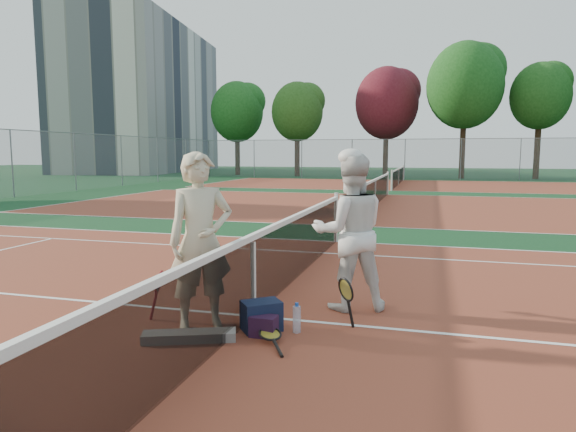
{
  "coord_description": "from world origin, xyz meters",
  "views": [
    {
      "loc": [
        2.03,
        -5.69,
        1.98
      ],
      "look_at": [
        0.0,
        1.54,
        1.05
      ],
      "focal_mm": 32.0,
      "sensor_mm": 36.0,
      "label": 1
    }
  ],
  "objects_px": {
    "player_b": "(350,232)",
    "water_bottle": "(297,319)",
    "racket_spare": "(270,336)",
    "sports_bag_purple": "(264,326)",
    "apartment_block": "(144,101)",
    "player_a": "(201,241)",
    "net_main": "(253,276)",
    "sports_bag_navy": "(261,316)",
    "racket_red": "(159,296)",
    "racket_black_held": "(346,304)"
  },
  "relations": [
    {
      "from": "player_a",
      "to": "player_b",
      "type": "bearing_deg",
      "value": 1.05
    },
    {
      "from": "player_b",
      "to": "apartment_block",
      "type": "bearing_deg",
      "value": -76.95
    },
    {
      "from": "player_b",
      "to": "racket_red",
      "type": "relative_size",
      "value": 3.34
    },
    {
      "from": "racket_red",
      "to": "racket_spare",
      "type": "xyz_separation_m",
      "value": [
        1.48,
        -0.31,
        -0.24
      ]
    },
    {
      "from": "player_b",
      "to": "water_bottle",
      "type": "bearing_deg",
      "value": 47.82
    },
    {
      "from": "sports_bag_purple",
      "to": "racket_red",
      "type": "bearing_deg",
      "value": 172.08
    },
    {
      "from": "racket_black_held",
      "to": "water_bottle",
      "type": "bearing_deg",
      "value": -22.08
    },
    {
      "from": "apartment_block",
      "to": "racket_spare",
      "type": "height_order",
      "value": "apartment_block"
    },
    {
      "from": "racket_spare",
      "to": "sports_bag_purple",
      "type": "relative_size",
      "value": 2.12
    },
    {
      "from": "net_main",
      "to": "racket_spare",
      "type": "relative_size",
      "value": 18.36
    },
    {
      "from": "racket_red",
      "to": "racket_spare",
      "type": "relative_size",
      "value": 0.99
    },
    {
      "from": "net_main",
      "to": "sports_bag_purple",
      "type": "distance_m",
      "value": 0.8
    },
    {
      "from": "player_b",
      "to": "water_bottle",
      "type": "xyz_separation_m",
      "value": [
        -0.41,
        -1.05,
        -0.83
      ]
    },
    {
      "from": "racket_black_held",
      "to": "player_b",
      "type": "bearing_deg",
      "value": -132.6
    },
    {
      "from": "player_b",
      "to": "racket_black_held",
      "type": "bearing_deg",
      "value": 75.46
    },
    {
      "from": "racket_spare",
      "to": "water_bottle",
      "type": "height_order",
      "value": "water_bottle"
    },
    {
      "from": "racket_black_held",
      "to": "racket_spare",
      "type": "height_order",
      "value": "racket_black_held"
    },
    {
      "from": "net_main",
      "to": "sports_bag_navy",
      "type": "xyz_separation_m",
      "value": [
        0.24,
        -0.43,
        -0.34
      ]
    },
    {
      "from": "net_main",
      "to": "apartment_block",
      "type": "bearing_deg",
      "value": 122.47
    },
    {
      "from": "player_a",
      "to": "racket_red",
      "type": "xyz_separation_m",
      "value": [
        -0.59,
        0.1,
        -0.7
      ]
    },
    {
      "from": "racket_spare",
      "to": "sports_bag_purple",
      "type": "xyz_separation_m",
      "value": [
        -0.11,
        0.12,
        0.06
      ]
    },
    {
      "from": "player_a",
      "to": "apartment_block",
      "type": "bearing_deg",
      "value": 84.75
    },
    {
      "from": "racket_spare",
      "to": "water_bottle",
      "type": "bearing_deg",
      "value": -63.06
    },
    {
      "from": "player_a",
      "to": "racket_black_held",
      "type": "distance_m",
      "value": 1.77
    },
    {
      "from": "racket_spare",
      "to": "sports_bag_purple",
      "type": "bearing_deg",
      "value": 9.82
    },
    {
      "from": "racket_black_held",
      "to": "water_bottle",
      "type": "distance_m",
      "value": 0.58
    },
    {
      "from": "apartment_block",
      "to": "racket_black_held",
      "type": "height_order",
      "value": "apartment_block"
    },
    {
      "from": "player_a",
      "to": "player_b",
      "type": "height_order",
      "value": "player_a"
    },
    {
      "from": "sports_bag_navy",
      "to": "sports_bag_purple",
      "type": "height_order",
      "value": "sports_bag_navy"
    },
    {
      "from": "player_b",
      "to": "water_bottle",
      "type": "distance_m",
      "value": 1.4
    },
    {
      "from": "racket_spare",
      "to": "sports_bag_navy",
      "type": "distance_m",
      "value": 0.38
    },
    {
      "from": "net_main",
      "to": "racket_spare",
      "type": "xyz_separation_m",
      "value": [
        0.44,
        -0.73,
        -0.45
      ]
    },
    {
      "from": "racket_red",
      "to": "player_a",
      "type": "bearing_deg",
      "value": -24.23
    },
    {
      "from": "water_bottle",
      "to": "racket_black_held",
      "type": "bearing_deg",
      "value": 26.77
    },
    {
      "from": "racket_black_held",
      "to": "racket_spare",
      "type": "xyz_separation_m",
      "value": [
        -0.7,
        -0.59,
        -0.24
      ]
    },
    {
      "from": "racket_spare",
      "to": "sports_bag_navy",
      "type": "xyz_separation_m",
      "value": [
        -0.2,
        0.31,
        0.11
      ]
    },
    {
      "from": "sports_bag_navy",
      "to": "racket_black_held",
      "type": "bearing_deg",
      "value": 17.4
    },
    {
      "from": "player_a",
      "to": "racket_black_held",
      "type": "height_order",
      "value": "player_a"
    },
    {
      "from": "apartment_block",
      "to": "racket_spare",
      "type": "distance_m",
      "value": 53.53
    },
    {
      "from": "water_bottle",
      "to": "racket_red",
      "type": "bearing_deg",
      "value": -179.23
    },
    {
      "from": "net_main",
      "to": "racket_red",
      "type": "height_order",
      "value": "net_main"
    },
    {
      "from": "player_a",
      "to": "water_bottle",
      "type": "bearing_deg",
      "value": -30.78
    },
    {
      "from": "apartment_block",
      "to": "water_bottle",
      "type": "bearing_deg",
      "value": -57.17
    },
    {
      "from": "player_b",
      "to": "player_a",
      "type": "bearing_deg",
      "value": 17.28
    },
    {
      "from": "net_main",
      "to": "water_bottle",
      "type": "bearing_deg",
      "value": -31.51
    },
    {
      "from": "net_main",
      "to": "player_b",
      "type": "bearing_deg",
      "value": 31.89
    },
    {
      "from": "water_bottle",
      "to": "player_b",
      "type": "bearing_deg",
      "value": 68.61
    },
    {
      "from": "apartment_block",
      "to": "sports_bag_navy",
      "type": "xyz_separation_m",
      "value": [
        28.24,
        -44.43,
        -7.33
      ]
    },
    {
      "from": "net_main",
      "to": "racket_black_held",
      "type": "relative_size",
      "value": 18.64
    },
    {
      "from": "sports_bag_navy",
      "to": "sports_bag_purple",
      "type": "bearing_deg",
      "value": -64.33
    }
  ]
}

